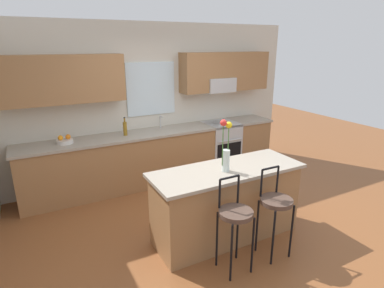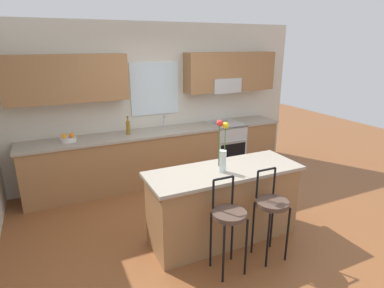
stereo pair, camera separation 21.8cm
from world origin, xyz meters
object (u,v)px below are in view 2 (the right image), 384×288
at_px(oven_range, 225,146).
at_px(fruit_bowl_oranges, 68,139).
at_px(bar_stool_near, 229,218).
at_px(bar_stool_middle, 272,207).
at_px(kitchen_island, 223,204).
at_px(flower_vase, 222,151).
at_px(bottle_olive_oil, 128,127).

distance_m(oven_range, fruit_bowl_oranges, 2.82).
height_order(bar_stool_near, bar_stool_middle, same).
bearing_deg(kitchen_island, bar_stool_near, -116.10).
distance_m(bar_stool_middle, flower_vase, 0.82).
relative_size(oven_range, fruit_bowl_oranges, 3.83).
bearing_deg(bar_stool_middle, bar_stool_near, 180.00).
height_order(bar_stool_near, fruit_bowl_oranges, fruit_bowl_oranges).
distance_m(kitchen_island, flower_vase, 0.72).
relative_size(kitchen_island, bar_stool_near, 1.81).
relative_size(flower_vase, fruit_bowl_oranges, 2.61).
bearing_deg(bar_stool_near, bottle_olive_oil, 98.47).
xyz_separation_m(bar_stool_middle, flower_vase, (-0.34, 0.51, 0.54)).
distance_m(bar_stool_near, fruit_bowl_oranges, 2.88).
bearing_deg(kitchen_island, oven_range, 58.76).
xyz_separation_m(kitchen_island, bar_stool_middle, (0.28, -0.56, 0.17)).
relative_size(bar_stool_middle, bottle_olive_oil, 3.46).
relative_size(oven_range, kitchen_island, 0.49).
bearing_deg(fruit_bowl_oranges, bottle_olive_oil, 0.00).
relative_size(bar_stool_near, bottle_olive_oil, 3.46).
xyz_separation_m(flower_vase, fruit_bowl_oranges, (-1.52, 2.03, -0.22)).
bearing_deg(oven_range, fruit_bowl_oranges, 179.49).
height_order(flower_vase, bottle_olive_oil, flower_vase).
xyz_separation_m(oven_range, kitchen_island, (-1.19, -1.96, 0.00)).
height_order(bar_stool_middle, bottle_olive_oil, bottle_olive_oil).
distance_m(oven_range, bottle_olive_oil, 1.93).
bearing_deg(bar_stool_middle, flower_vase, 123.59).
bearing_deg(fruit_bowl_oranges, flower_vase, -53.27).
relative_size(oven_range, bar_stool_near, 0.88).
xyz_separation_m(kitchen_island, bar_stool_near, (-0.28, -0.56, 0.17)).
bearing_deg(bar_stool_middle, kitchen_island, 116.10).
bearing_deg(bar_stool_near, kitchen_island, 63.90).
xyz_separation_m(oven_range, flower_vase, (-1.26, -2.01, 0.72)).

